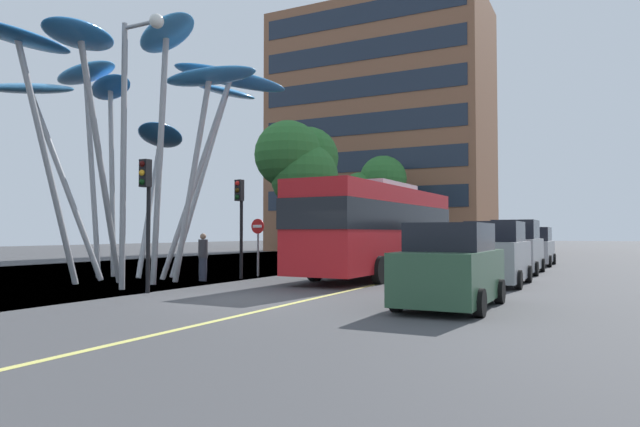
{
  "coord_description": "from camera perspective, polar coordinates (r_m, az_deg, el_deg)",
  "views": [
    {
      "loc": [
        8.43,
        -12.18,
        1.74
      ],
      "look_at": [
        -1.43,
        7.3,
        2.5
      ],
      "focal_mm": 31.38,
      "sensor_mm": 36.0,
      "label": 1
    }
  ],
  "objects": [
    {
      "name": "ground",
      "position": [
        15.33,
        -10.1,
        -8.67
      ],
      "size": [
        120.0,
        240.0,
        0.1
      ],
      "color": "#424244"
    },
    {
      "name": "red_bus",
      "position": [
        22.47,
        6.1,
        -1.23
      ],
      "size": [
        2.99,
        11.35,
        3.73
      ],
      "color": "red",
      "rests_on": "ground"
    },
    {
      "name": "leaf_sculpture",
      "position": [
        22.43,
        -18.18,
        11.55
      ],
      "size": [
        9.98,
        11.48,
        8.71
      ],
      "color": "#9EA0A5",
      "rests_on": "ground"
    },
    {
      "name": "traffic_light_kerb_near",
      "position": [
        16.95,
        -17.3,
        1.66
      ],
      "size": [
        0.28,
        0.42,
        3.87
      ],
      "color": "black",
      "rests_on": "ground"
    },
    {
      "name": "traffic_light_kerb_far",
      "position": [
        21.26,
        -8.17,
        0.64
      ],
      "size": [
        0.28,
        0.42,
        3.74
      ],
      "color": "black",
      "rests_on": "ground"
    },
    {
      "name": "traffic_light_island_mid",
      "position": [
        25.46,
        -1.59,
        0.09
      ],
      "size": [
        0.28,
        0.42,
        3.68
      ],
      "color": "black",
      "rests_on": "ground"
    },
    {
      "name": "car_parked_near",
      "position": [
        13.48,
        13.19,
        -5.37
      ],
      "size": [
        2.0,
        4.07,
        1.97
      ],
      "color": "#2D5138",
      "rests_on": "ground"
    },
    {
      "name": "car_parked_mid",
      "position": [
        19.78,
        17.47,
        -4.04
      ],
      "size": [
        1.98,
        4.28,
        2.12
      ],
      "color": "gray",
      "rests_on": "ground"
    },
    {
      "name": "car_parked_far",
      "position": [
        25.65,
        19.36,
        -3.38
      ],
      "size": [
        2.05,
        4.44,
        2.29
      ],
      "color": "gray",
      "rests_on": "ground"
    },
    {
      "name": "car_side_street",
      "position": [
        32.22,
        21.02,
        -3.25
      ],
      "size": [
        1.91,
        4.53,
        2.04
      ],
      "color": "gray",
      "rests_on": "ground"
    },
    {
      "name": "street_lamp",
      "position": [
        18.38,
        -18.65,
        9.14
      ],
      "size": [
        1.61,
        0.44,
        8.36
      ],
      "color": "gray",
      "rests_on": "ground"
    },
    {
      "name": "tree_pavement_near",
      "position": [
        31.25,
        -2.21,
        5.16
      ],
      "size": [
        4.56,
        5.21,
        7.95
      ],
      "color": "brown",
      "rests_on": "ground"
    },
    {
      "name": "tree_pavement_far",
      "position": [
        44.24,
        5.51,
        2.62
      ],
      "size": [
        4.77,
        4.71,
        7.87
      ],
      "color": "brown",
      "rests_on": "ground"
    },
    {
      "name": "pedestrian",
      "position": [
        20.74,
        -11.85,
        -4.36
      ],
      "size": [
        0.34,
        0.34,
        1.72
      ],
      "color": "#2D3342",
      "rests_on": "ground"
    },
    {
      "name": "no_entry_sign",
      "position": [
        22.68,
        -6.35,
        -2.47
      ],
      "size": [
        0.6,
        0.12,
        2.31
      ],
      "color": "gray",
      "rests_on": "ground"
    },
    {
      "name": "backdrop_building",
      "position": [
        54.8,
        6.23,
        8.27
      ],
      "size": [
        20.07,
        10.63,
        22.97
      ],
      "color": "brown",
      "rests_on": "ground"
    }
  ]
}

